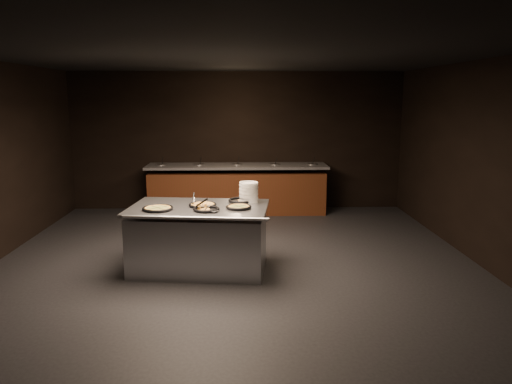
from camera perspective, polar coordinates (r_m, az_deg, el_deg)
The scene contains 11 objects.
room at distance 6.67m, azimuth -2.50°, elevation 2.84°, with size 7.02×8.02×2.92m.
salad_bar at distance 10.35m, azimuth -2.16°, elevation 0.01°, with size 3.70×0.83×1.18m.
serving_counter at distance 7.00m, azimuth -6.49°, elevation -5.39°, with size 1.99×1.40×0.90m.
plate_stack at distance 7.10m, azimuth -0.83°, elevation -0.03°, with size 0.27×0.27×0.28m, color silver.
pan_veggie_whole at distance 6.75m, azimuth -11.16°, elevation -1.86°, with size 0.41×0.41×0.04m.
pan_cheese_whole at distance 6.88m, azimuth -6.12°, elevation -1.47°, with size 0.38×0.38×0.04m.
pan_cheese_slices_a at distance 7.14m, azimuth -1.69°, elevation -0.97°, with size 0.37×0.37×0.04m.
pan_cheese_slices_b at distance 6.62m, azimuth -5.70°, elevation -1.97°, with size 0.35×0.35×0.04m.
pan_veggie_slices at distance 6.72m, azimuth -1.99°, elevation -1.72°, with size 0.35×0.35×0.04m.
server_left at distance 6.99m, azimuth -7.12°, elevation -0.82°, with size 0.09×0.33×0.16m.
server_right at distance 6.56m, azimuth -5.88°, elevation -1.48°, with size 0.32×0.26×0.18m.
Camera 1 is at (0.10, -6.61, 2.37)m, focal length 35.00 mm.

